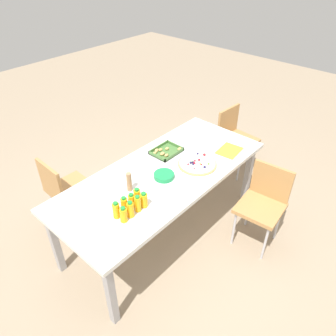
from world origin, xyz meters
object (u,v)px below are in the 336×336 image
object	(u,v)px
cardboard_tube	(129,182)
party_table	(163,178)
chair_far_left	(64,188)
juice_bottle_5	(124,205)
juice_bottle_7	(137,196)
chair_near_right	(264,200)
paper_folder	(229,151)
chair_end	(234,135)
fruit_pizza	(197,164)
juice_bottle_6	(132,201)
juice_bottle_1	(130,210)
juice_bottle_0	(123,215)
napkin_stack	(197,142)
juice_bottle_2	(138,204)
snack_tray	(166,151)
plate_stack	(164,176)
juice_bottle_4	(116,210)
juice_bottle_3	(144,200)

from	to	relation	value
cardboard_tube	party_table	bearing A→B (deg)	-6.31
party_table	chair_far_left	xyz separation A→B (m)	(-0.59, 0.79, -0.19)
juice_bottle_5	juice_bottle_7	size ratio (longest dim) A/B	1.05
party_table	chair_near_right	bearing A→B (deg)	-54.22
chair_near_right	juice_bottle_5	distance (m)	1.36
juice_bottle_7	paper_folder	size ratio (longest dim) A/B	0.54
chair_end	fruit_pizza	world-z (taller)	chair_end
juice_bottle_6	chair_far_left	bearing A→B (deg)	95.17
fruit_pizza	paper_folder	distance (m)	0.42
juice_bottle_1	chair_far_left	bearing A→B (deg)	90.32
juice_bottle_7	juice_bottle_0	bearing A→B (deg)	-160.48
party_table	napkin_stack	distance (m)	0.64
juice_bottle_2	napkin_stack	world-z (taller)	juice_bottle_2
juice_bottle_1	snack_tray	size ratio (longest dim) A/B	0.51
chair_far_left	juice_bottle_0	world-z (taller)	juice_bottle_0
plate_stack	cardboard_tube	bearing A→B (deg)	163.29
snack_tray	cardboard_tube	xyz separation A→B (m)	(-0.64, -0.16, 0.08)
chair_near_right	juice_bottle_0	xyz separation A→B (m)	(-1.22, 0.58, 0.32)
chair_far_left	juice_bottle_4	bearing A→B (deg)	-3.02
juice_bottle_1	cardboard_tube	size ratio (longest dim) A/B	0.83
juice_bottle_0	napkin_stack	world-z (taller)	juice_bottle_0
juice_bottle_2	snack_tray	xyz separation A→B (m)	(0.77, 0.40, -0.06)
juice_bottle_5	juice_bottle_7	bearing A→B (deg)	2.08
chair_end	fruit_pizza	distance (m)	1.17
juice_bottle_0	juice_bottle_7	world-z (taller)	juice_bottle_7
chair_near_right	chair_far_left	bearing A→B (deg)	30.94
chair_far_left	juice_bottle_3	distance (m)	1.05
party_table	juice_bottle_7	size ratio (longest dim) A/B	15.46
juice_bottle_4	cardboard_tube	size ratio (longest dim) A/B	0.82
juice_bottle_1	cardboard_tube	world-z (taller)	cardboard_tube
chair_far_left	juice_bottle_6	distance (m)	0.97
plate_stack	paper_folder	bearing A→B (deg)	-14.58
chair_far_left	juice_bottle_3	size ratio (longest dim) A/B	5.99
juice_bottle_1	juice_bottle_4	bearing A→B (deg)	135.71
juice_bottle_2	juice_bottle_5	xyz separation A→B (m)	(-0.08, 0.07, -0.00)
juice_bottle_4	chair_far_left	bearing A→B (deg)	85.46
chair_end	snack_tray	world-z (taller)	chair_end
juice_bottle_6	cardboard_tube	xyz separation A→B (m)	(0.13, 0.17, 0.03)
chair_far_left	juice_bottle_4	size ratio (longest dim) A/B	5.65
juice_bottle_4	juice_bottle_6	bearing A→B (deg)	-1.59
chair_far_left	paper_folder	world-z (taller)	chair_far_left
juice_bottle_1	juice_bottle_4	size ratio (longest dim) A/B	1.01
chair_near_right	juice_bottle_3	distance (m)	1.20
juice_bottle_1	juice_bottle_0	bearing A→B (deg)	177.82
juice_bottle_3	juice_bottle_5	xyz separation A→B (m)	(-0.15, 0.07, 0.00)
juice_bottle_3	juice_bottle_5	size ratio (longest dim) A/B	0.95
napkin_stack	paper_folder	size ratio (longest dim) A/B	0.58
juice_bottle_6	plate_stack	distance (m)	0.47
chair_near_right	napkin_stack	world-z (taller)	chair_near_right
chair_end	juice_bottle_1	distance (m)	2.06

